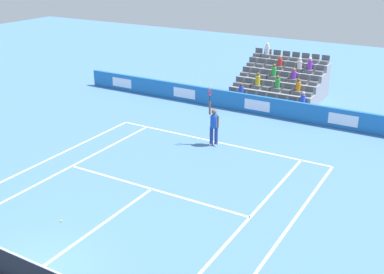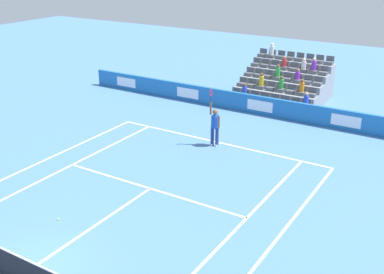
# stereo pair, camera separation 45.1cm
# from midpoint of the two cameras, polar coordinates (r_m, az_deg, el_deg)

# --- Properties ---
(line_baseline) EXTENTS (10.97, 0.10, 0.01)m
(line_baseline) POSITION_cam_midpoint_polar(r_m,az_deg,el_deg) (22.79, 3.74, -0.64)
(line_baseline) COLOR white
(line_baseline) RESTS_ON ground
(line_service) EXTENTS (8.23, 0.10, 0.01)m
(line_service) POSITION_cam_midpoint_polar(r_m,az_deg,el_deg) (18.55, -4.33, -6.15)
(line_service) COLOR white
(line_service) RESTS_ON ground
(line_centre_service) EXTENTS (0.10, 6.40, 0.01)m
(line_centre_service) POSITION_cam_midpoint_polar(r_m,az_deg,el_deg) (16.43, -10.95, -10.50)
(line_centre_service) COLOR white
(line_centre_service) RESTS_ON ground
(line_singles_sideline_left) EXTENTS (0.10, 11.89, 0.01)m
(line_singles_sideline_left) POSITION_cam_midpoint_polar(r_m,az_deg,el_deg) (20.73, -14.37, -3.68)
(line_singles_sideline_left) COLOR white
(line_singles_sideline_left) RESTS_ON ground
(line_singles_sideline_right) EXTENTS (0.10, 11.89, 0.01)m
(line_singles_sideline_right) POSITION_cam_midpoint_polar(r_m,az_deg,el_deg) (16.40, 6.67, -10.29)
(line_singles_sideline_right) COLOR white
(line_singles_sideline_right) RESTS_ON ground
(line_doubles_sideline_left) EXTENTS (0.10, 11.89, 0.01)m
(line_doubles_sideline_left) POSITION_cam_midpoint_polar(r_m,az_deg,el_deg) (21.67, -16.92, -2.82)
(line_doubles_sideline_left) COLOR white
(line_doubles_sideline_left) RESTS_ON ground
(line_doubles_sideline_right) EXTENTS (0.10, 11.89, 0.01)m
(line_doubles_sideline_right) POSITION_cam_midpoint_polar(r_m,az_deg,el_deg) (15.98, 11.19, -11.53)
(line_doubles_sideline_right) COLOR white
(line_doubles_sideline_right) RESTS_ON ground
(line_centre_mark) EXTENTS (0.10, 0.20, 0.01)m
(line_centre_mark) POSITION_cam_midpoint_polar(r_m,az_deg,el_deg) (22.70, 3.62, -0.72)
(line_centre_mark) COLOR white
(line_centre_mark) RESTS_ON ground
(sponsor_barrier) EXTENTS (23.51, 0.22, 1.04)m
(sponsor_barrier) POSITION_cam_midpoint_polar(r_m,az_deg,el_deg) (26.73, 8.68, 3.75)
(sponsor_barrier) COLOR #1E66AD
(sponsor_barrier) RESTS_ON ground
(tennis_net) EXTENTS (11.97, 0.10, 1.07)m
(tennis_net) POSITION_cam_midpoint_polar(r_m,az_deg,el_deg) (14.43, -19.85, -14.25)
(tennis_net) COLOR #33383D
(tennis_net) RESTS_ON ground
(tennis_player) EXTENTS (0.53, 0.38, 2.85)m
(tennis_player) POSITION_cam_midpoint_polar(r_m,az_deg,el_deg) (22.08, 3.31, 1.37)
(tennis_player) COLOR navy
(tennis_player) RESTS_ON ground
(stadium_stand) EXTENTS (4.96, 4.75, 3.02)m
(stadium_stand) POSITION_cam_midpoint_polar(r_m,az_deg,el_deg) (29.83, 11.46, 6.07)
(stadium_stand) COLOR gray
(stadium_stand) RESTS_ON ground
(loose_tennis_ball) EXTENTS (0.07, 0.07, 0.07)m
(loose_tennis_ball) POSITION_cam_midpoint_polar(r_m,az_deg,el_deg) (17.06, -14.93, -9.47)
(loose_tennis_ball) COLOR #D1E533
(loose_tennis_ball) RESTS_ON ground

